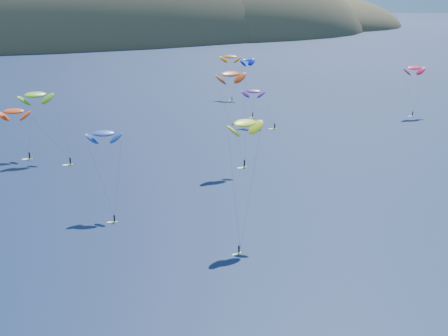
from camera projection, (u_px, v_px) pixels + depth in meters
island at (65, 47)px, 583.27m from camera, size 730.00×300.00×210.00m
kitesurfer_1 at (14, 111)px, 175.82m from camera, size 9.64×8.79×15.53m
kitesurfer_2 at (245, 123)px, 119.44m from camera, size 10.57×13.12×24.39m
kitesurfer_3 at (36, 95)px, 173.19m from camera, size 12.26×14.15×20.63m
kitesurfer_4 at (247, 60)px, 229.11m from camera, size 8.69×9.34×22.89m
kitesurfer_6 at (253, 91)px, 214.87m from camera, size 9.09×13.17×14.12m
kitesurfer_8 at (414, 68)px, 231.12m from camera, size 9.13×5.58×20.04m
kitesurfer_9 at (230, 74)px, 164.46m from camera, size 9.54×7.74×27.28m
kitesurfer_10 at (104, 134)px, 133.34m from camera, size 7.86×11.81×19.02m
kitesurfer_11 at (231, 57)px, 265.89m from camera, size 9.52×13.89×19.93m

